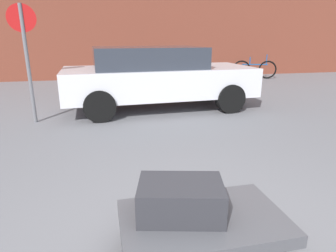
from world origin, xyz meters
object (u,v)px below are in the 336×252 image
Objects in this scene: bollard_kerb_mid at (231,76)px; bicycle_leaning at (254,69)px; parked_car at (157,76)px; luggage_cart at (203,224)px; suitcase_charcoal_center at (181,199)px; bollard_kerb_near at (196,77)px; no_parking_sign at (26,51)px.

bicycle_leaning is at bearing 40.79° from bollard_kerb_mid.
luggage_cart is at bearing -96.56° from parked_car.
bollard_kerb_near is at bearing 84.75° from suitcase_charcoal_center.
bollard_kerb_near reaches higher than suitcase_charcoal_center.
parked_car is at bearing 95.12° from suitcase_charcoal_center.
suitcase_charcoal_center is at bearing -116.99° from bollard_kerb_mid.
no_parking_sign is at bearing -142.54° from bollard_kerb_near.
bicycle_leaning is 2.49× the size of bollard_kerb_mid.
suitcase_charcoal_center is at bearing -108.88° from bollard_kerb_near.
parked_car reaches higher than luggage_cart.
luggage_cart is at bearing -120.67° from bicycle_leaning.
bicycle_leaning reaches higher than suitcase_charcoal_center.
no_parking_sign is at bearing 127.75° from suitcase_charcoal_center.
bicycle_leaning reaches higher than luggage_cart.
bollard_kerb_mid is (3.70, 7.65, 0.07)m from luggage_cart.
bollard_kerb_mid is (1.27, 0.00, 0.00)m from bollard_kerb_near.
parked_car reaches higher than bicycle_leaning.
bollard_kerb_near is (-2.98, -1.47, -0.04)m from bicycle_leaning.
suitcase_charcoal_center is at bearing -121.59° from bicycle_leaning.
parked_car reaches higher than suitcase_charcoal_center.
no_parking_sign is (-2.59, -0.65, 0.61)m from parked_car.
luggage_cart is 0.27m from suitcase_charcoal_center.
bicycle_leaning is (4.85, 4.24, -0.39)m from parked_car.
no_parking_sign is at bearing -149.18° from bollard_kerb_mid.
luggage_cart is 8.03m from bollard_kerb_near.
no_parking_sign is (-7.44, -4.89, 1.00)m from bicycle_leaning.
bollard_kerb_mid is (3.86, 7.59, -0.13)m from suitcase_charcoal_center.
bollard_kerb_near is at bearing 37.46° from no_parking_sign.
parked_car is 2.74m from no_parking_sign.
parked_car is at bearing -138.63° from bollard_kerb_mid.
luggage_cart is 10.61m from bicycle_leaning.
no_parking_sign reaches higher than bicycle_leaning.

